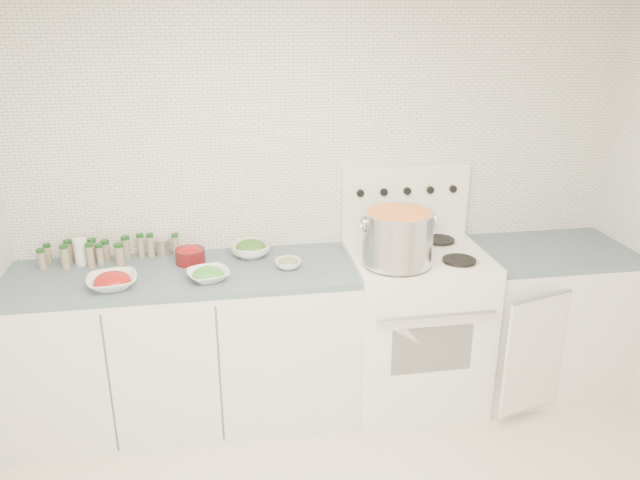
# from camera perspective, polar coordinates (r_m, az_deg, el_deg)

# --- Properties ---
(room_walls) EXTENTS (3.54, 3.04, 2.52)m
(room_walls) POSITION_cam_1_polar(r_m,az_deg,el_deg) (2.13, 7.13, 2.25)
(room_walls) COLOR white
(room_walls) RESTS_ON ground
(counter_left) EXTENTS (1.85, 0.62, 0.90)m
(counter_left) POSITION_cam_1_polar(r_m,az_deg,el_deg) (3.60, -12.03, -9.45)
(counter_left) COLOR white
(counter_left) RESTS_ON ground
(stove) EXTENTS (0.76, 0.70, 1.36)m
(stove) POSITION_cam_1_polar(r_m,az_deg,el_deg) (3.72, 8.53, -7.36)
(stove) COLOR white
(stove) RESTS_ON ground
(counter_right) EXTENTS (0.89, 0.74, 0.90)m
(counter_right) POSITION_cam_1_polar(r_m,az_deg,el_deg) (4.06, 19.72, -6.72)
(counter_right) COLOR white
(counter_right) RESTS_ON ground
(stock_pot) EXTENTS (0.39, 0.37, 0.28)m
(stock_pot) POSITION_cam_1_polar(r_m,az_deg,el_deg) (3.30, 7.12, 0.41)
(stock_pot) COLOR silver
(stock_pot) RESTS_ON stove
(bowl_tomato) EXTENTS (0.28, 0.28, 0.08)m
(bowl_tomato) POSITION_cam_1_polar(r_m,az_deg,el_deg) (3.30, -18.48, -3.58)
(bowl_tomato) COLOR white
(bowl_tomato) RESTS_ON counter_left
(bowl_snowpea) EXTENTS (0.26, 0.26, 0.07)m
(bowl_snowpea) POSITION_cam_1_polar(r_m,az_deg,el_deg) (3.27, -10.17, -3.12)
(bowl_snowpea) COLOR white
(bowl_snowpea) RESTS_ON counter_left
(bowl_broccoli) EXTENTS (0.24, 0.24, 0.09)m
(bowl_broccoli) POSITION_cam_1_polar(r_m,az_deg,el_deg) (3.55, -6.35, -0.78)
(bowl_broccoli) COLOR white
(bowl_broccoli) RESTS_ON counter_left
(bowl_zucchini) EXTENTS (0.19, 0.19, 0.06)m
(bowl_zucchini) POSITION_cam_1_polar(r_m,az_deg,el_deg) (3.37, -2.92, -2.13)
(bowl_zucchini) COLOR white
(bowl_zucchini) RESTS_ON counter_left
(bowl_pepper) EXTENTS (0.16, 0.16, 0.10)m
(bowl_pepper) POSITION_cam_1_polar(r_m,az_deg,el_deg) (3.50, -11.79, -1.32)
(bowl_pepper) COLOR #590F10
(bowl_pepper) RESTS_ON counter_left
(salt_canister) EXTENTS (0.08, 0.08, 0.15)m
(salt_canister) POSITION_cam_1_polar(r_m,az_deg,el_deg) (3.64, -21.01, -1.01)
(salt_canister) COLOR white
(salt_canister) RESTS_ON counter_left
(tin_can) EXTENTS (0.10, 0.10, 0.10)m
(tin_can) POSITION_cam_1_polar(r_m,az_deg,el_deg) (3.64, -14.15, -0.66)
(tin_can) COLOR #AAA18F
(tin_can) RESTS_ON counter_left
(spice_cluster) EXTENTS (0.74, 0.15, 0.14)m
(spice_cluster) POSITION_cam_1_polar(r_m,az_deg,el_deg) (3.63, -19.28, -0.96)
(spice_cluster) COLOR gray
(spice_cluster) RESTS_ON counter_left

